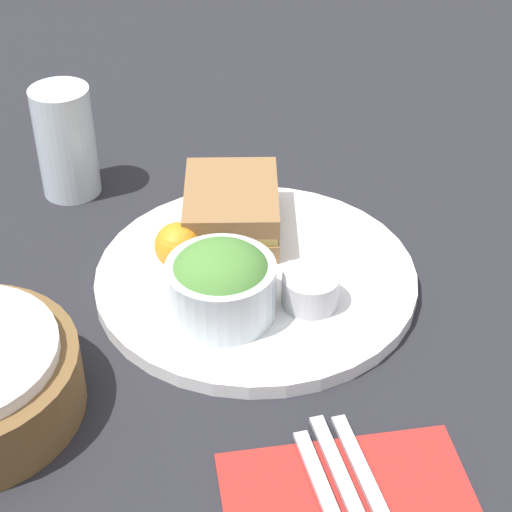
% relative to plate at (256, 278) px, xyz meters
% --- Properties ---
extents(ground_plane, '(4.00, 4.00, 0.00)m').
position_rel_plate_xyz_m(ground_plane, '(0.00, 0.00, -0.01)').
color(ground_plane, '#232328').
extents(plate, '(0.33, 0.33, 0.02)m').
position_rel_plate_xyz_m(plate, '(0.00, 0.00, 0.00)').
color(plate, white).
rests_on(plate, ground_plane).
extents(sandwich, '(0.14, 0.12, 0.05)m').
position_rel_plate_xyz_m(sandwich, '(0.08, 0.01, 0.03)').
color(sandwich, olive).
rests_on(sandwich, plate).
extents(salad_bowl, '(0.10, 0.10, 0.07)m').
position_rel_plate_xyz_m(salad_bowl, '(-0.06, 0.04, 0.04)').
color(salad_bowl, silver).
rests_on(salad_bowl, plate).
extents(dressing_cup, '(0.06, 0.06, 0.03)m').
position_rel_plate_xyz_m(dressing_cup, '(-0.06, -0.04, 0.02)').
color(dressing_cup, '#B7B7BC').
rests_on(dressing_cup, plate).
extents(orange_wedge, '(0.05, 0.05, 0.05)m').
position_rel_plate_xyz_m(orange_wedge, '(0.02, 0.08, 0.03)').
color(orange_wedge, orange).
rests_on(orange_wedge, plate).
extents(drink_glass, '(0.07, 0.07, 0.13)m').
position_rel_plate_xyz_m(drink_glass, '(0.21, 0.19, 0.06)').
color(drink_glass, silver).
rests_on(drink_glass, ground_plane).
extents(napkin, '(0.13, 0.20, 0.00)m').
position_rel_plate_xyz_m(napkin, '(-0.28, -0.03, -0.01)').
color(napkin, '#B22823').
rests_on(napkin, ground_plane).
extents(fork, '(0.17, 0.03, 0.01)m').
position_rel_plate_xyz_m(fork, '(-0.28, -0.05, -0.00)').
color(fork, '#B2B2B7').
rests_on(fork, napkin).
extents(knife, '(0.18, 0.03, 0.01)m').
position_rel_plate_xyz_m(knife, '(-0.28, -0.03, -0.00)').
color(knife, '#B2B2B7').
rests_on(knife, napkin).
extents(spoon, '(0.15, 0.03, 0.01)m').
position_rel_plate_xyz_m(spoon, '(-0.28, -0.01, -0.00)').
color(spoon, '#B2B2B7').
rests_on(spoon, napkin).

